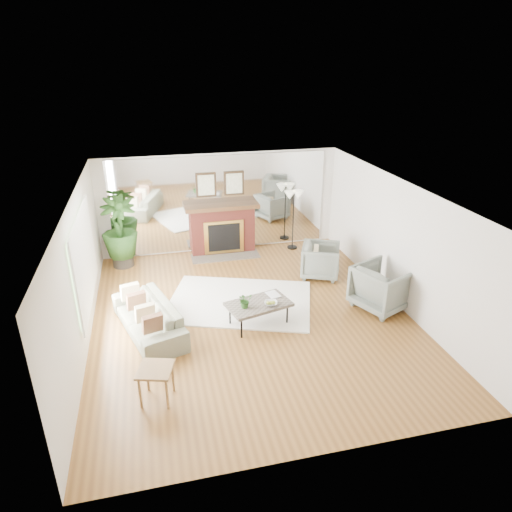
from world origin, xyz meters
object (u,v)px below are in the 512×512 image
object	(u,v)px
coffee_table	(259,305)
armchair_back	(321,260)
sofa	(148,317)
armchair_front	(382,287)
side_table	(156,373)
fireplace	(223,228)
potted_ficus	(119,230)
floor_lamp	(294,200)

from	to	relation	value
coffee_table	armchair_back	distance (m)	2.52
sofa	coffee_table	bearing A→B (deg)	66.30
armchair_front	side_table	size ratio (longest dim) A/B	1.65
side_table	fireplace	bearing A→B (deg)	70.27
potted_ficus	armchair_back	bearing A→B (deg)	-20.26
side_table	floor_lamp	distance (m)	6.32
floor_lamp	side_table	bearing A→B (deg)	-126.09
side_table	potted_ficus	size ratio (longest dim) A/B	0.35
armchair_front	potted_ficus	size ratio (longest dim) A/B	0.58
potted_ficus	floor_lamp	xyz separation A→B (m)	(4.30, 0.10, 0.41)
armchair_back	floor_lamp	size ratio (longest dim) A/B	0.55
armchair_back	armchair_front	bearing A→B (deg)	-133.78
fireplace	potted_ficus	xyz separation A→B (m)	(-2.49, -0.26, 0.26)
armchair_front	side_table	world-z (taller)	armchair_front
sofa	floor_lamp	xyz separation A→B (m)	(3.76, 3.18, 1.03)
fireplace	armchair_front	xyz separation A→B (m)	(2.60, -3.53, -0.21)
coffee_table	potted_ficus	distance (m)	4.21
armchair_front	floor_lamp	bearing A→B (deg)	-10.44
coffee_table	armchair_front	size ratio (longest dim) A/B	1.30
fireplace	floor_lamp	size ratio (longest dim) A/B	1.32
potted_ficus	sofa	bearing A→B (deg)	-80.11
coffee_table	armchair_front	distance (m)	2.54
armchair_back	floor_lamp	world-z (taller)	floor_lamp
side_table	floor_lamp	world-z (taller)	floor_lamp
coffee_table	sofa	size ratio (longest dim) A/B	0.64
fireplace	sofa	xyz separation A→B (m)	(-1.95, -3.35, -0.36)
armchair_front	coffee_table	bearing A→B (deg)	67.65
potted_ficus	armchair_front	bearing A→B (deg)	-32.66
side_table	coffee_table	bearing A→B (deg)	40.30
coffee_table	armchair_front	world-z (taller)	armchair_front
potted_ficus	side_table	bearing A→B (deg)	-82.95
armchair_back	floor_lamp	distance (m)	1.97
coffee_table	side_table	bearing A→B (deg)	-139.70
coffee_table	armchair_back	size ratio (longest dim) A/B	1.52
coffee_table	side_table	distance (m)	2.54
fireplace	armchair_back	size ratio (longest dim) A/B	2.42
floor_lamp	armchair_back	bearing A→B (deg)	-86.06
fireplace	side_table	size ratio (longest dim) A/B	3.40
fireplace	armchair_front	size ratio (longest dim) A/B	2.06
fireplace	sofa	size ratio (longest dim) A/B	1.01
coffee_table	armchair_front	bearing A→B (deg)	1.26
side_table	potted_ficus	bearing A→B (deg)	97.05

